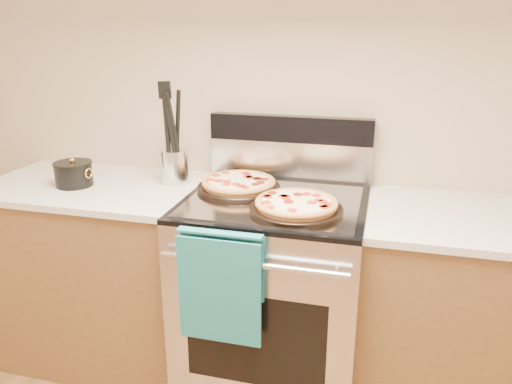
% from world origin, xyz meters
% --- Properties ---
extents(wall_back, '(4.00, 0.00, 4.00)m').
position_xyz_m(wall_back, '(0.00, 2.00, 1.35)').
color(wall_back, tan).
rests_on(wall_back, ground).
extents(range_body, '(0.76, 0.68, 0.90)m').
position_xyz_m(range_body, '(0.00, 1.65, 0.45)').
color(range_body, '#B7B7BC').
rests_on(range_body, ground).
extents(oven_window, '(0.56, 0.01, 0.40)m').
position_xyz_m(oven_window, '(0.00, 1.31, 0.45)').
color(oven_window, black).
rests_on(oven_window, range_body).
extents(cooktop, '(0.76, 0.68, 0.02)m').
position_xyz_m(cooktop, '(0.00, 1.65, 0.91)').
color(cooktop, black).
rests_on(cooktop, range_body).
extents(backsplash_lower, '(0.76, 0.06, 0.18)m').
position_xyz_m(backsplash_lower, '(0.00, 1.96, 1.01)').
color(backsplash_lower, silver).
rests_on(backsplash_lower, cooktop).
extents(backsplash_upper, '(0.76, 0.06, 0.12)m').
position_xyz_m(backsplash_upper, '(0.00, 1.96, 1.16)').
color(backsplash_upper, black).
rests_on(backsplash_upper, backsplash_lower).
extents(oven_handle, '(0.70, 0.03, 0.03)m').
position_xyz_m(oven_handle, '(0.00, 1.27, 0.80)').
color(oven_handle, silver).
rests_on(oven_handle, range_body).
extents(dish_towel, '(0.32, 0.05, 0.42)m').
position_xyz_m(dish_towel, '(-0.12, 1.27, 0.70)').
color(dish_towel, navy).
rests_on(dish_towel, oven_handle).
extents(foil_sheet, '(0.70, 0.55, 0.01)m').
position_xyz_m(foil_sheet, '(0.00, 1.62, 0.92)').
color(foil_sheet, gray).
rests_on(foil_sheet, cooktop).
extents(cabinet_left, '(1.00, 0.62, 0.88)m').
position_xyz_m(cabinet_left, '(-0.88, 1.68, 0.44)').
color(cabinet_left, brown).
rests_on(cabinet_left, ground).
extents(countertop_left, '(1.02, 0.64, 0.03)m').
position_xyz_m(countertop_left, '(-0.88, 1.68, 0.90)').
color(countertop_left, beige).
rests_on(countertop_left, cabinet_left).
extents(cabinet_right, '(1.00, 0.62, 0.88)m').
position_xyz_m(cabinet_right, '(0.88, 1.68, 0.44)').
color(cabinet_right, brown).
rests_on(cabinet_right, ground).
extents(countertop_right, '(1.02, 0.64, 0.03)m').
position_xyz_m(countertop_right, '(0.88, 1.68, 0.90)').
color(countertop_right, beige).
rests_on(countertop_right, cabinet_right).
extents(pepperoni_pizza_back, '(0.47, 0.47, 0.05)m').
position_xyz_m(pepperoni_pizza_back, '(-0.18, 1.72, 0.95)').
color(pepperoni_pizza_back, '#A96933').
rests_on(pepperoni_pizza_back, foil_sheet).
extents(pepperoni_pizza_front, '(0.39, 0.39, 0.05)m').
position_xyz_m(pepperoni_pizza_front, '(0.11, 1.52, 0.95)').
color(pepperoni_pizza_front, '#A96933').
rests_on(pepperoni_pizza_front, foil_sheet).
extents(utensil_crock, '(0.15, 0.15, 0.16)m').
position_xyz_m(utensil_crock, '(-0.51, 1.78, 0.99)').
color(utensil_crock, silver).
rests_on(utensil_crock, countertop_left).
extents(saucepan, '(0.19, 0.19, 0.10)m').
position_xyz_m(saucepan, '(-0.95, 1.63, 0.96)').
color(saucepan, black).
rests_on(saucepan, countertop_left).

